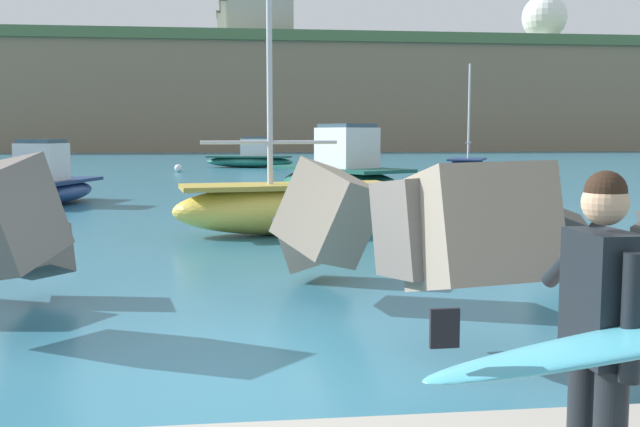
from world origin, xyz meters
TOP-DOWN VIEW (x-y plane):
  - ground_plane at (0.00, 0.00)m, footprint 400.00×400.00m
  - breakwater_jetty at (0.72, 1.28)m, footprint 29.73×6.95m
  - surfer_with_board at (1.63, -3.64)m, footprint 2.10×1.18m
  - boat_near_left at (1.18, 9.38)m, footprint 5.06×2.19m
  - boat_near_centre at (1.38, 40.75)m, footprint 5.88×3.35m
  - boat_near_right at (3.40, 16.48)m, footprint 4.52×5.83m
  - boat_mid_left at (13.52, 34.87)m, footprint 3.53×4.58m
  - boat_mid_centre at (-5.54, 17.03)m, footprint 2.97×4.75m
  - mooring_buoy_inner at (-2.77, 35.56)m, footprint 0.44×0.44m
  - mooring_buoy_middle at (12.13, 31.72)m, footprint 0.44×0.44m
  - headland_bluff at (12.79, 94.09)m, footprint 103.58×33.84m
  - radar_dome at (46.64, 101.61)m, footprint 6.56×6.56m
  - station_building_west at (1.80, 103.95)m, footprint 6.19×6.07m
  - station_building_central at (4.54, 88.32)m, footprint 5.47×4.28m
  - station_building_east at (4.01, 84.42)m, footprint 8.00×4.69m
  - station_building_annex at (3.31, 86.64)m, footprint 8.16×7.95m

SIDE VIEW (x-z plane):
  - ground_plane at x=0.00m, z-range 0.00..0.00m
  - mooring_buoy_inner at x=-2.77m, z-range 0.00..0.44m
  - mooring_buoy_middle at x=12.13m, z-range 0.00..0.44m
  - boat_mid_left at x=13.52m, z-range -2.61..3.46m
  - boat_near_centre at x=1.38m, z-range -0.38..1.55m
  - boat_mid_centre at x=-5.54m, z-range -0.39..1.60m
  - boat_near_left at x=1.18m, z-range -3.00..4.23m
  - boat_near_right at x=3.40m, z-range -0.44..2.01m
  - breakwater_jetty at x=0.72m, z-range -0.29..2.59m
  - surfer_with_board at x=1.63m, z-range 0.39..2.16m
  - headland_bluff at x=12.79m, z-range 0.02..13.50m
  - station_building_annex at x=3.31m, z-range 13.50..17.63m
  - station_building_central at x=4.54m, z-range 13.50..18.17m
  - station_building_east at x=4.01m, z-range 13.50..19.00m
  - station_building_west at x=1.80m, z-range 13.50..19.06m
  - radar_dome at x=46.64m, z-range 13.75..22.63m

